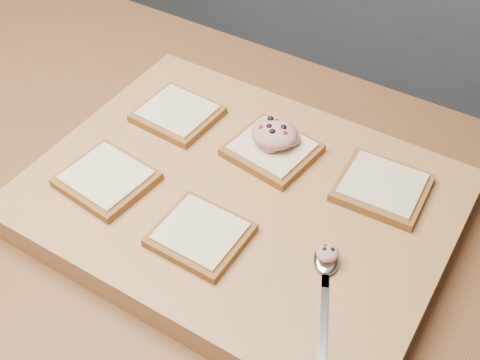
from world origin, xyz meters
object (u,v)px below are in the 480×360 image
at_px(cutting_board, 240,201).
at_px(spoon, 326,267).
at_px(bread_far_center, 272,150).
at_px(tuna_salad_dollop, 275,133).

distance_m(cutting_board, spoon, 0.17).
relative_size(bread_far_center, tuna_salad_dollop, 1.92).
relative_size(cutting_board, bread_far_center, 4.36).
height_order(tuna_salad_dollop, spoon, tuna_salad_dollop).
bearing_deg(cutting_board, tuna_salad_dollop, 90.40).
xyz_separation_m(bread_far_center, tuna_salad_dollop, (-0.00, 0.01, 0.02)).
height_order(cutting_board, bread_far_center, bread_far_center).
relative_size(cutting_board, tuna_salad_dollop, 8.36).
height_order(cutting_board, spoon, spoon).
bearing_deg(tuna_salad_dollop, cutting_board, -89.60).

